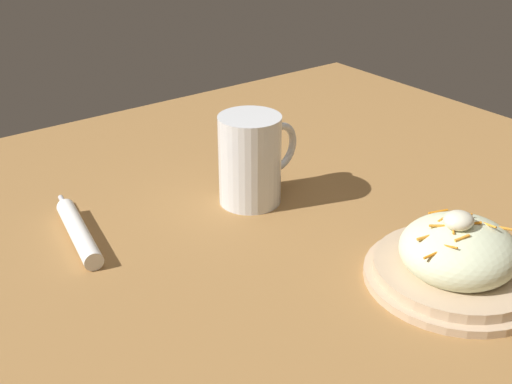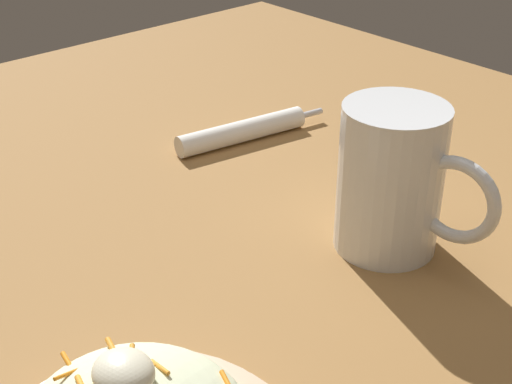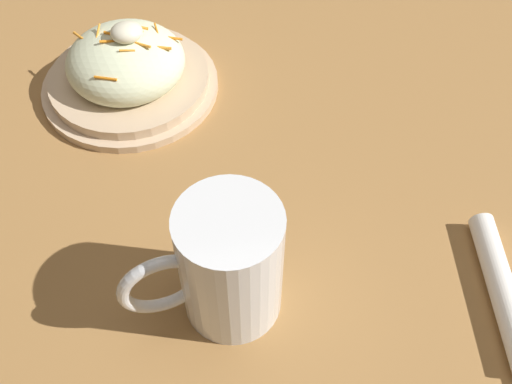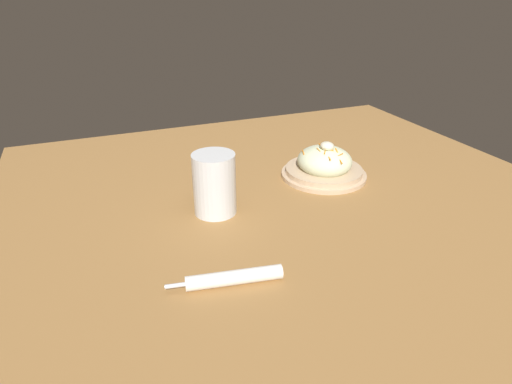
% 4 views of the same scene
% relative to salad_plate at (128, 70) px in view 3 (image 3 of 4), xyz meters
% --- Properties ---
extents(ground_plane, '(1.43, 1.43, 0.00)m').
position_rel_salad_plate_xyz_m(ground_plane, '(0.12, -0.14, -0.03)').
color(ground_plane, '#9E703D').
extents(salad_plate, '(0.24, 0.24, 0.10)m').
position_rel_salad_plate_xyz_m(salad_plate, '(0.00, 0.00, 0.00)').
color(salad_plate, '#D1B28E').
rests_on(salad_plate, ground_plane).
extents(beer_mug, '(0.16, 0.10, 0.15)m').
position_rel_salad_plate_xyz_m(beer_mug, '(0.08, -0.34, 0.03)').
color(beer_mug, white).
rests_on(beer_mug, ground_plane).
extents(napkin_roll, '(0.06, 0.21, 0.03)m').
position_rel_salad_plate_xyz_m(napkin_roll, '(0.35, -0.39, -0.02)').
color(napkin_roll, white).
rests_on(napkin_roll, ground_plane).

